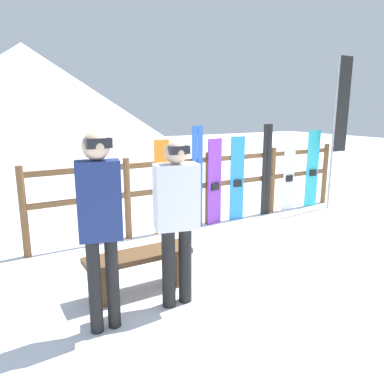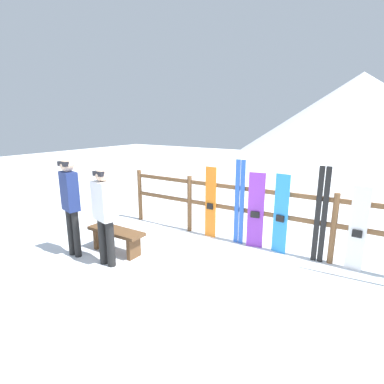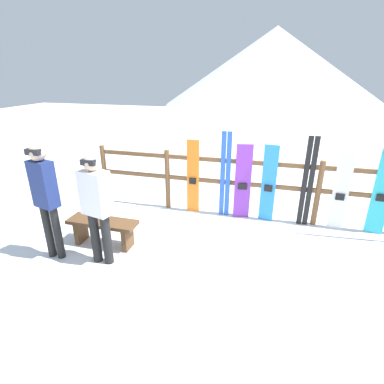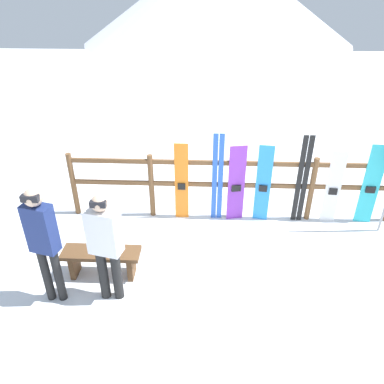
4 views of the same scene
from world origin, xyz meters
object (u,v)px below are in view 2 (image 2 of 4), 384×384
Objects in this scene: snowboard_purple at (256,211)px; ski_pair_black at (321,215)px; bench at (116,236)px; person_white at (104,210)px; ski_pair_blue at (239,203)px; snowboard_blue at (281,215)px; snowboard_orange at (211,203)px; snowboard_white at (358,229)px; person_navy at (70,199)px.

ski_pair_black reaches higher than snowboard_purple.
bench is 0.69× the size of person_white.
person_white is 0.99× the size of ski_pair_blue.
snowboard_blue is at bearing -179.71° from ski_pair_black.
snowboard_orange is 1.01× the size of snowboard_blue.
person_navy is at bearing -153.76° from snowboard_white.
snowboard_purple is at bearing 39.26° from person_navy.
ski_pair_blue is at bearing 179.76° from snowboard_blue.
snowboard_orange is 2.14m from ski_pair_black.
person_white is 3.11m from snowboard_blue.
snowboard_white is at bearing -0.00° from snowboard_blue.
snowboard_orange is 0.89× the size of ski_pair_blue.
snowboard_white is (2.70, -0.00, -0.04)m from snowboard_orange.
snowboard_orange is (1.09, 1.63, 0.42)m from bench.
snowboard_purple reaches higher than bench.
snowboard_white is (1.72, -0.00, -0.03)m from snowboard_purple.
ski_pair_blue is 1.00× the size of ski_pair_black.
person_navy reaches higher than snowboard_white.
ski_pair_black is at bearing 29.59° from person_navy.
snowboard_orange is at bearing 180.00° from snowboard_white.
ski_pair_blue is at bearing 54.15° from person_white.
snowboard_white is (3.55, 2.06, -0.27)m from person_white.
ski_pair_blue is at bearing 0.30° from snowboard_orange.
snowboard_blue is 1.24m from snowboard_white.
bench is 3.65m from ski_pair_black.
ski_pair_blue reaches higher than snowboard_purple.
person_white is 0.79m from person_navy.
ski_pair_black is 1.19× the size of snowboard_white.
bench is 0.69× the size of ski_pair_black.
ski_pair_blue is (0.64, 0.00, 0.10)m from snowboard_orange.
ski_pair_black is (3.77, 2.14, -0.23)m from person_navy.
bench is 2.67m from snowboard_purple.
person_white is (0.24, -0.43, 0.65)m from bench.
ski_pair_blue reaches higher than bench.
person_navy is 3.77m from snowboard_blue.
snowboard_white is (4.33, 2.14, -0.37)m from person_navy.
snowboard_orange is 1.06× the size of snowboard_white.
snowboard_purple is at bearing -0.58° from ski_pair_blue.
person_navy is at bearing -150.41° from ski_pair_black.
bench is 0.78× the size of snowboard_blue.
snowboard_orange is at bearing -179.91° from ski_pair_black.
snowboard_blue is at bearing 34.64° from person_navy.
snowboard_purple is 1.04× the size of snowboard_white.
bench is at bearing -156.74° from snowboard_white.
person_navy reaches higher than person_white.
bench is at bearing -147.41° from snowboard_blue.
snowboard_blue is (1.46, -0.00, -0.00)m from snowboard_orange.
person_white reaches higher than snowboard_purple.
snowboard_orange is 0.98m from snowboard_purple.
ski_pair_blue is at bearing 179.42° from snowboard_purple.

